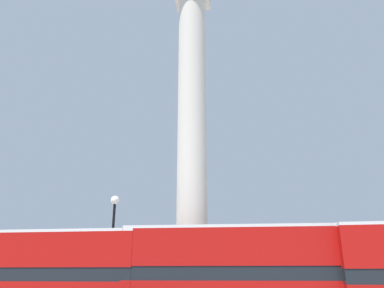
{
  "coord_description": "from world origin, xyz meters",
  "views": [
    {
      "loc": [
        2.85,
        -21.13,
        2.53
      ],
      "look_at": [
        0.0,
        0.0,
        9.88
      ],
      "focal_mm": 35.0,
      "sensor_mm": 36.0,
      "label": 1
    }
  ],
  "objects_px": {
    "monument_column": "(192,204)",
    "bus_c": "(257,275)",
    "street_lamp": "(112,246)",
    "bus_a": "(17,276)"
  },
  "relations": [
    {
      "from": "bus_c",
      "to": "street_lamp",
      "type": "bearing_deg",
      "value": 158.27
    },
    {
      "from": "monument_column",
      "to": "bus_c",
      "type": "distance_m",
      "value": 6.72
    },
    {
      "from": "monument_column",
      "to": "street_lamp",
      "type": "distance_m",
      "value": 4.99
    },
    {
      "from": "monument_column",
      "to": "bus_c",
      "type": "xyz_separation_m",
      "value": [
        3.33,
        -4.39,
        -3.85
      ]
    },
    {
      "from": "monument_column",
      "to": "bus_c",
      "type": "relative_size",
      "value": 2.02
    },
    {
      "from": "monument_column",
      "to": "street_lamp",
      "type": "relative_size",
      "value": 3.46
    },
    {
      "from": "bus_a",
      "to": "street_lamp",
      "type": "relative_size",
      "value": 1.74
    },
    {
      "from": "street_lamp",
      "to": "bus_a",
      "type": "bearing_deg",
      "value": -140.41
    },
    {
      "from": "monument_column",
      "to": "bus_c",
      "type": "bearing_deg",
      "value": -52.84
    },
    {
      "from": "monument_column",
      "to": "bus_a",
      "type": "xyz_separation_m",
      "value": [
        -7.35,
        -4.53,
        -3.89
      ]
    }
  ]
}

